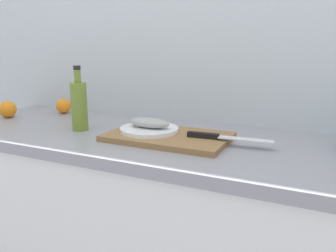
# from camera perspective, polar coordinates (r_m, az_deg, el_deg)

# --- Properties ---
(back_wall) EXTENTS (3.20, 0.05, 2.50)m
(back_wall) POSITION_cam_1_polar(r_m,az_deg,el_deg) (1.50, 6.00, 14.00)
(back_wall) COLOR silver
(back_wall) RESTS_ON ground_plane
(kitchen_counter) EXTENTS (2.00, 0.60, 0.90)m
(kitchen_counter) POSITION_cam_1_polar(r_m,az_deg,el_deg) (1.43, 0.63, -19.65)
(kitchen_counter) COLOR white
(kitchen_counter) RESTS_ON ground_plane
(cutting_board) EXTENTS (0.43, 0.27, 0.02)m
(cutting_board) POSITION_cam_1_polar(r_m,az_deg,el_deg) (1.23, 0.00, -1.82)
(cutting_board) COLOR olive
(cutting_board) RESTS_ON kitchen_counter
(white_plate) EXTENTS (0.22, 0.22, 0.01)m
(white_plate) POSITION_cam_1_polar(r_m,az_deg,el_deg) (1.26, -3.15, -0.59)
(white_plate) COLOR white
(white_plate) RESTS_ON cutting_board
(fish_fillet) EXTENTS (0.16, 0.07, 0.04)m
(fish_fillet) POSITION_cam_1_polar(r_m,az_deg,el_deg) (1.26, -3.16, 0.54)
(fish_fillet) COLOR #999E99
(fish_fillet) RESTS_ON white_plate
(chef_knife) EXTENTS (0.29, 0.05, 0.02)m
(chef_knife) POSITION_cam_1_polar(r_m,az_deg,el_deg) (1.17, 8.41, -1.80)
(chef_knife) COLOR silver
(chef_knife) RESTS_ON cutting_board
(olive_oil_bottle) EXTENTS (0.06, 0.06, 0.26)m
(olive_oil_bottle) POSITION_cam_1_polar(r_m,az_deg,el_deg) (1.39, -14.67, 3.45)
(olive_oil_bottle) COLOR olive
(olive_oil_bottle) RESTS_ON kitchen_counter
(orange_0) EXTENTS (0.08, 0.08, 0.08)m
(orange_0) POSITION_cam_1_polar(r_m,az_deg,el_deg) (1.76, -25.26, 2.54)
(orange_0) COLOR orange
(orange_0) RESTS_ON kitchen_counter
(orange_1) EXTENTS (0.07, 0.07, 0.07)m
(orange_1) POSITION_cam_1_polar(r_m,az_deg,el_deg) (1.78, -17.09, 3.22)
(orange_1) COLOR orange
(orange_1) RESTS_ON kitchen_counter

